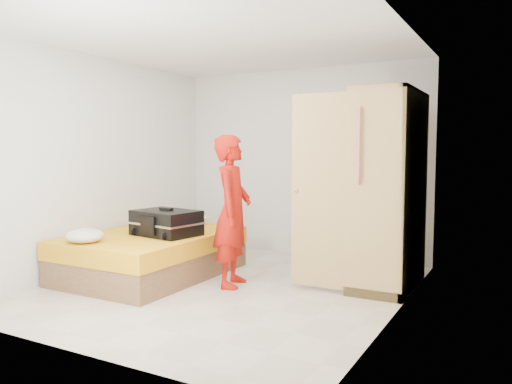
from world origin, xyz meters
The scene contains 7 objects.
room centered at (0.00, 0.00, 1.30)m, with size 4.00×4.02×2.60m.
bed centered at (-1.05, 0.03, 0.25)m, with size 1.42×2.02×0.50m.
wardrobe centered at (1.45, 0.86, 1.00)m, with size 1.17×1.20×2.10m.
person centered at (0.01, 0.11, 0.82)m, with size 0.60×0.39×1.64m, color red.
suitcase centered at (-0.82, 0.02, 0.64)m, with size 0.81×0.65×0.32m.
round_cushion centered at (-1.28, -0.77, 0.57)m, with size 0.39×0.39×0.15m, color silver.
pillow centered at (-1.12, 0.88, 0.55)m, with size 0.53×0.27×0.10m, color silver.
Camera 1 is at (2.80, -4.47, 1.47)m, focal length 35.00 mm.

